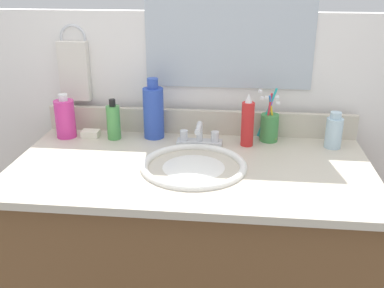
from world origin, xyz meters
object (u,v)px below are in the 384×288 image
at_px(hand_towel, 75,71).
at_px(faucet, 199,137).
at_px(bottle_spray_red, 248,123).
at_px(bottle_toner_green, 113,122).
at_px(soap_bar, 91,134).
at_px(bottle_soap_pink, 65,118).
at_px(cup_green, 269,125).
at_px(bottle_shampoo_blue, 154,112).
at_px(bottle_gel_clear, 334,132).

relative_size(hand_towel, faucet, 1.38).
relative_size(bottle_spray_red, bottle_toner_green, 1.26).
distance_m(hand_towel, soap_bar, 0.24).
bearing_deg(soap_bar, bottle_soap_pink, -173.90).
bearing_deg(cup_green, bottle_spray_red, -146.06).
bearing_deg(soap_bar, bottle_toner_green, -5.59).
bearing_deg(bottle_shampoo_blue, bottle_spray_red, -7.63).
xyz_separation_m(hand_towel, cup_green, (0.73, -0.07, -0.16)).
relative_size(bottle_soap_pink, bottle_toner_green, 1.09).
distance_m(faucet, soap_bar, 0.41).
xyz_separation_m(bottle_soap_pink, bottle_gel_clear, (0.95, -0.00, -0.01)).
relative_size(bottle_toner_green, soap_bar, 2.32).
bearing_deg(faucet, bottle_soap_pink, 177.06).
bearing_deg(cup_green, hand_towel, 174.28).
xyz_separation_m(bottle_shampoo_blue, bottle_spray_red, (0.34, -0.05, -0.01)).
bearing_deg(bottle_spray_red, bottle_gel_clear, 2.30).
xyz_separation_m(faucet, bottle_spray_red, (0.17, 0.01, 0.06)).
bearing_deg(bottle_gel_clear, bottle_shampoo_blue, 176.99).
height_order(bottle_spray_red, cup_green, cup_green).
xyz_separation_m(faucet, cup_green, (0.24, 0.06, 0.03)).
height_order(hand_towel, bottle_spray_red, hand_towel).
relative_size(bottle_spray_red, bottle_soap_pink, 1.16).
bearing_deg(bottle_toner_green, bottle_shampoo_blue, 12.26).
relative_size(bottle_spray_red, soap_bar, 2.91).
height_order(hand_towel, cup_green, hand_towel).
height_order(faucet, bottle_soap_pink, bottle_soap_pink).
relative_size(bottle_shampoo_blue, cup_green, 1.12).
bearing_deg(bottle_soap_pink, bottle_gel_clear, -0.14).
relative_size(hand_towel, bottle_soap_pink, 1.36).
bearing_deg(faucet, hand_towel, 164.21).
height_order(bottle_shampoo_blue, bottle_soap_pink, bottle_shampoo_blue).
bearing_deg(faucet, soap_bar, 175.12).
bearing_deg(bottle_shampoo_blue, bottle_toner_green, -167.74).
relative_size(faucet, bottle_spray_red, 0.86).
distance_m(hand_towel, bottle_soap_pink, 0.19).
height_order(bottle_toner_green, cup_green, cup_green).
height_order(bottle_gel_clear, bottle_toner_green, bottle_toner_green).
height_order(faucet, bottle_shampoo_blue, bottle_shampoo_blue).
bearing_deg(bottle_spray_red, bottle_toner_green, 178.27).
height_order(bottle_soap_pink, bottle_toner_green, bottle_soap_pink).
distance_m(bottle_shampoo_blue, cup_green, 0.42).
distance_m(hand_towel, cup_green, 0.75).
xyz_separation_m(bottle_shampoo_blue, bottle_gel_clear, (0.63, -0.03, -0.04)).
height_order(bottle_toner_green, soap_bar, bottle_toner_green).
height_order(bottle_spray_red, bottle_toner_green, bottle_spray_red).
xyz_separation_m(bottle_spray_red, cup_green, (0.08, 0.05, -0.03)).
bearing_deg(faucet, bottle_toner_green, 175.34).
distance_m(bottle_shampoo_blue, soap_bar, 0.25).
distance_m(hand_towel, bottle_spray_red, 0.67).
relative_size(faucet, soap_bar, 2.50).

